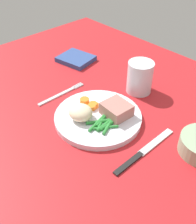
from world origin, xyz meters
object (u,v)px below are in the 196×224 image
meat_portion (116,110)px  fork (61,94)px  napkin (76,59)px  knife (143,152)px  water_glass (140,79)px  dinner_plate (98,117)px

meat_portion → fork: meat_portion is taller
fork → napkin: bearing=129.2°
meat_portion → napkin: 35.23cm
knife → water_glass: (-17.53, 18.84, 3.91)cm
fork → napkin: size_ratio=1.42×
knife → water_glass: 26.04cm
knife → water_glass: water_glass is taller
fork → knife: (32.19, -0.03, -0.00)cm
dinner_plate → knife: (16.04, -0.29, -0.60)cm
meat_portion → dinner_plate: bearing=-130.6°
napkin → dinner_plate: bearing=-29.2°
fork → meat_portion: bearing=12.1°
fork → dinner_plate: bearing=1.4°
fork → water_glass: 24.17cm
dinner_plate → water_glass: 18.91cm
dinner_plate → fork: dinner_plate is taller
dinner_plate → water_glass: water_glass is taller
fork → knife: knife is taller
napkin → meat_portion: bearing=-21.4°
dinner_plate → knife: bearing=-1.0°
meat_portion → napkin: meat_portion is taller
meat_portion → fork: bearing=-168.5°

